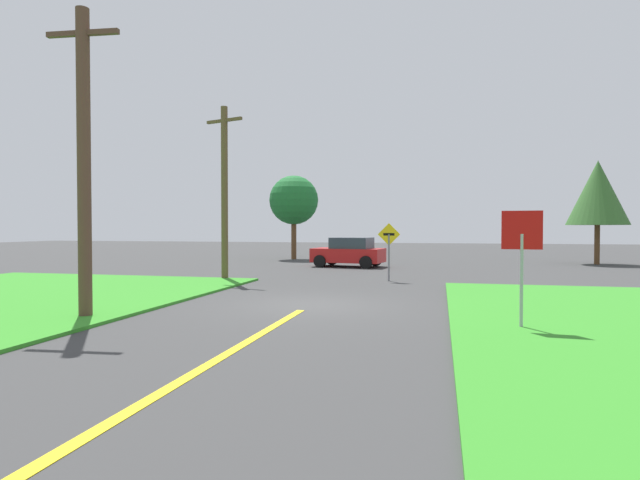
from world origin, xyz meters
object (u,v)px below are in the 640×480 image
(stop_sign, at_px, (522,245))
(utility_pole_near, at_px, (84,160))
(utility_pole_mid, at_px, (225,190))
(car_approaching_junction, at_px, (349,252))
(oak_tree_left, at_px, (294,200))
(pine_tree_center, at_px, (598,193))
(direction_sign, at_px, (389,245))

(stop_sign, bearing_deg, utility_pole_near, 9.24)
(utility_pole_near, height_order, utility_pole_mid, utility_pole_near)
(utility_pole_near, relative_size, utility_pole_mid, 1.02)
(car_approaching_junction, height_order, utility_pole_mid, utility_pole_mid)
(oak_tree_left, bearing_deg, pine_tree_center, -2.64)
(oak_tree_left, bearing_deg, utility_pole_mid, -85.44)
(car_approaching_junction, bearing_deg, direction_sign, 119.98)
(pine_tree_center, bearing_deg, car_approaching_junction, -159.57)
(stop_sign, height_order, car_approaching_junction, stop_sign)
(stop_sign, distance_m, utility_pole_mid, 13.45)
(oak_tree_left, bearing_deg, stop_sign, -62.94)
(direction_sign, distance_m, oak_tree_left, 15.54)
(utility_pole_near, bearing_deg, pine_tree_center, 52.68)
(utility_pole_near, xyz_separation_m, pine_tree_center, (17.18, 22.53, 0.45))
(pine_tree_center, bearing_deg, utility_pole_mid, -143.08)
(utility_pole_mid, relative_size, pine_tree_center, 1.17)
(car_approaching_junction, relative_size, utility_pole_near, 0.56)
(utility_pole_near, distance_m, utility_pole_mid, 9.25)
(utility_pole_near, bearing_deg, car_approaching_junction, 79.28)
(direction_sign, relative_size, pine_tree_center, 0.38)
(utility_pole_near, height_order, pine_tree_center, utility_pole_near)
(car_approaching_junction, bearing_deg, stop_sign, 119.70)
(utility_pole_mid, height_order, oak_tree_left, utility_pole_mid)
(utility_pole_near, relative_size, direction_sign, 3.11)
(car_approaching_junction, height_order, pine_tree_center, pine_tree_center)
(utility_pole_near, distance_m, oak_tree_left, 23.46)
(stop_sign, bearing_deg, utility_pole_mid, -34.75)
(pine_tree_center, bearing_deg, oak_tree_left, 177.36)
(oak_tree_left, bearing_deg, utility_pole_near, -85.97)
(car_approaching_junction, xyz_separation_m, oak_tree_left, (-4.93, 6.04, 3.24))
(utility_pole_near, bearing_deg, oak_tree_left, 94.03)
(stop_sign, xyz_separation_m, pine_tree_center, (7.33, 21.65, 2.42))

